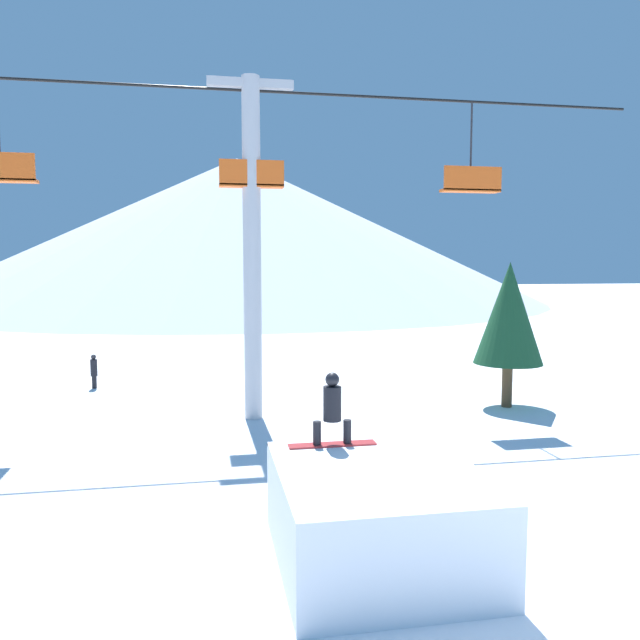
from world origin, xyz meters
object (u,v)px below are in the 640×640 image
(distant_skier, at_px, (94,370))
(snow_ramp, at_px, (377,516))
(snowboarder, at_px, (332,410))
(pine_tree_near, at_px, (509,314))

(distant_skier, bearing_deg, snow_ramp, -66.00)
(snowboarder, distance_m, distant_skier, 14.52)
(snow_ramp, distance_m, pine_tree_near, 11.54)
(snow_ramp, height_order, distant_skier, snow_ramp)
(snow_ramp, xyz_separation_m, pine_tree_near, (6.77, 9.09, 2.20))
(distant_skier, bearing_deg, pine_tree_near, -22.10)
(snow_ramp, distance_m, distant_skier, 15.82)
(pine_tree_near, bearing_deg, snow_ramp, -126.68)
(snow_ramp, xyz_separation_m, distant_skier, (-6.43, 14.45, -0.06))
(pine_tree_near, relative_size, distant_skier, 3.68)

